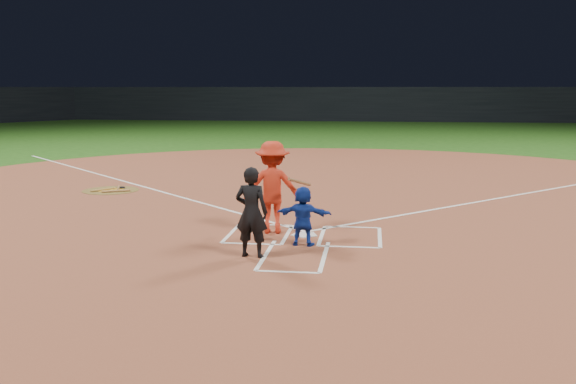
# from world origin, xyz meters

# --- Properties ---
(ground) EXTENTS (120.00, 120.00, 0.00)m
(ground) POSITION_xyz_m (0.00, 0.00, 0.00)
(ground) COLOR #1D4912
(ground) RESTS_ON ground
(home_plate_dirt) EXTENTS (28.00, 28.00, 0.01)m
(home_plate_dirt) POSITION_xyz_m (0.00, 6.00, 0.01)
(home_plate_dirt) COLOR brown
(home_plate_dirt) RESTS_ON ground
(stadium_wall_far) EXTENTS (80.00, 1.20, 3.20)m
(stadium_wall_far) POSITION_xyz_m (0.00, 48.00, 1.60)
(stadium_wall_far) COLOR black
(stadium_wall_far) RESTS_ON ground
(home_plate) EXTENTS (0.60, 0.60, 0.02)m
(home_plate) POSITION_xyz_m (0.00, 0.00, 0.02)
(home_plate) COLOR silver
(home_plate) RESTS_ON home_plate_dirt
(on_deck_circle) EXTENTS (1.70, 1.70, 0.01)m
(on_deck_circle) POSITION_xyz_m (-6.50, 5.21, 0.02)
(on_deck_circle) COLOR brown
(on_deck_circle) RESTS_ON home_plate_dirt
(on_deck_logo) EXTENTS (0.80, 0.80, 0.00)m
(on_deck_logo) POSITION_xyz_m (-6.50, 5.21, 0.02)
(on_deck_logo) COLOR gold
(on_deck_logo) RESTS_ON on_deck_circle
(on_deck_bat_a) EXTENTS (0.33, 0.82, 0.06)m
(on_deck_bat_a) POSITION_xyz_m (-6.35, 5.46, 0.05)
(on_deck_bat_a) COLOR olive
(on_deck_bat_a) RESTS_ON on_deck_circle
(on_deck_bat_b) EXTENTS (0.52, 0.74, 0.06)m
(on_deck_bat_b) POSITION_xyz_m (-6.70, 5.11, 0.05)
(on_deck_bat_b) COLOR olive
(on_deck_bat_b) RESTS_ON on_deck_circle
(on_deck_bat_c) EXTENTS (0.77, 0.45, 0.06)m
(on_deck_bat_c) POSITION_xyz_m (-6.20, 4.91, 0.05)
(on_deck_bat_c) COLOR #A56C3C
(on_deck_bat_c) RESTS_ON on_deck_circle
(bat_weight_donut) EXTENTS (0.19, 0.19, 0.05)m
(bat_weight_donut) POSITION_xyz_m (-6.30, 5.61, 0.05)
(bat_weight_donut) COLOR black
(bat_weight_donut) RESTS_ON on_deck_circle
(catcher) EXTENTS (1.14, 0.46, 1.19)m
(catcher) POSITION_xyz_m (0.06, -0.89, 0.61)
(catcher) COLOR #1332A0
(catcher) RESTS_ON home_plate_dirt
(umpire) EXTENTS (0.66, 0.48, 1.68)m
(umpire) POSITION_xyz_m (-0.78, -1.89, 0.85)
(umpire) COLOR black
(umpire) RESTS_ON home_plate_dirt
(chalk_markings) EXTENTS (28.35, 17.32, 0.01)m
(chalk_markings) POSITION_xyz_m (0.00, 5.29, 0.01)
(chalk_markings) COLOR white
(chalk_markings) RESTS_ON home_plate_dirt
(batter_at_plate) EXTENTS (1.48, 0.96, 1.98)m
(batter_at_plate) POSITION_xyz_m (-0.71, 0.18, 1.00)
(batter_at_plate) COLOR red
(batter_at_plate) RESTS_ON home_plate_dirt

